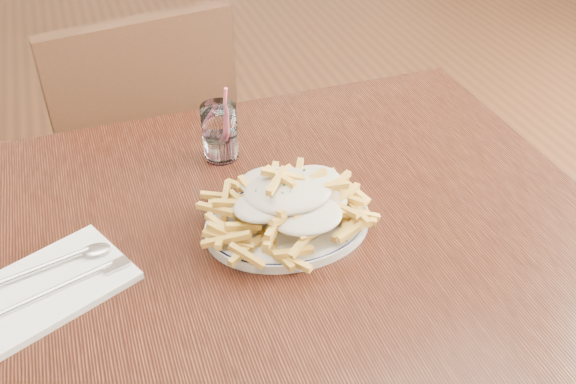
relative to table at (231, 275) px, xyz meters
name	(u,v)px	position (x,y,z in m)	size (l,w,h in m)	color
table	(231,275)	(0.00, 0.00, 0.00)	(1.20, 0.80, 0.75)	black
chair_far	(145,153)	(-0.06, 0.65, -0.17)	(0.47, 0.47, 0.89)	black
fries_plate	(288,223)	(0.09, -0.01, 0.09)	(0.30, 0.27, 0.02)	white
loaded_fries	(288,198)	(0.09, -0.01, 0.14)	(0.28, 0.24, 0.08)	gold
napkin	(47,288)	(-0.27, -0.02, 0.08)	(0.22, 0.15, 0.01)	white
cutlery	(45,280)	(-0.27, -0.02, 0.09)	(0.21, 0.13, 0.01)	silver
water_glass	(220,135)	(0.05, 0.22, 0.12)	(0.06, 0.06, 0.14)	white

